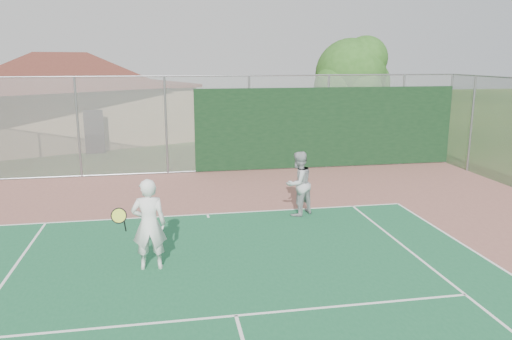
# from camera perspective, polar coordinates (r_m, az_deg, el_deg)

# --- Properties ---
(back_fence) EXTENTS (20.08, 0.11, 3.53)m
(back_fence) POSITION_cam_1_polar(r_m,az_deg,el_deg) (18.36, -0.45, 5.03)
(back_fence) COLOR gray
(back_fence) RESTS_ON ground
(clubhouse) EXTENTS (14.19, 12.01, 5.20)m
(clubhouse) POSITION_cam_1_polar(r_m,az_deg,el_deg) (26.67, -21.16, 8.69)
(clubhouse) COLOR tan
(clubhouse) RESTS_ON ground
(tree) EXTENTS (3.62, 3.43, 5.05)m
(tree) POSITION_cam_1_polar(r_m,az_deg,el_deg) (22.47, 10.96, 10.45)
(tree) COLOR #3A2415
(tree) RESTS_ON ground
(player_white_front) EXTENTS (1.04, 0.65, 1.84)m
(player_white_front) POSITION_cam_1_polar(r_m,az_deg,el_deg) (10.05, -12.17, -6.18)
(player_white_front) COLOR white
(player_white_front) RESTS_ON ground
(player_grey_back) EXTENTS (1.05, 0.99, 1.72)m
(player_grey_back) POSITION_cam_1_polar(r_m,az_deg,el_deg) (13.22, 4.87, -1.64)
(player_grey_back) COLOR #A5A8AA
(player_grey_back) RESTS_ON ground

